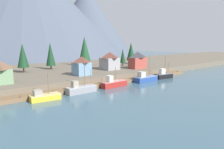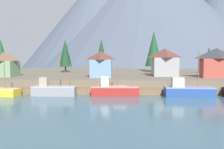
% 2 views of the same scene
% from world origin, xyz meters
% --- Properties ---
extents(ground_plane, '(400.00, 400.00, 1.00)m').
position_xyz_m(ground_plane, '(0.00, 20.00, -0.50)').
color(ground_plane, '#3D5B6B').
extents(dock, '(80.00, 4.00, 1.60)m').
position_xyz_m(dock, '(0.00, 1.99, 0.50)').
color(dock, brown).
rests_on(dock, ground_plane).
extents(shoreline_bank, '(400.00, 56.00, 2.50)m').
position_xyz_m(shoreline_bank, '(0.00, 32.00, 1.25)').
color(shoreline_bank, '#665B4C').
rests_on(shoreline_bank, ground_plane).
extents(mountain_central_peak, '(169.96, 169.96, 84.84)m').
position_xyz_m(mountain_central_peak, '(21.10, 138.61, 42.42)').
color(mountain_central_peak, '#475160').
rests_on(mountain_central_peak, ground_plane).
extents(mountain_east_peak, '(93.26, 93.26, 65.35)m').
position_xyz_m(mountain_east_peak, '(72.06, 127.89, 32.68)').
color(mountain_east_peak, '#475160').
rests_on(mountain_east_peak, ground_plane).
extents(fishing_boat_yellow, '(7.24, 3.68, 6.65)m').
position_xyz_m(fishing_boat_yellow, '(-23.35, -1.96, 0.93)').
color(fishing_boat_yellow, gold).
rests_on(fishing_boat_yellow, ground_plane).
extents(fishing_boat_grey, '(8.43, 2.66, 8.17)m').
position_xyz_m(fishing_boat_grey, '(-12.95, -1.46, 1.12)').
color(fishing_boat_grey, gray).
rests_on(fishing_boat_grey, ground_plane).
extents(fishing_boat_red, '(9.17, 2.57, 6.29)m').
position_xyz_m(fishing_boat_red, '(-1.14, -1.41, 1.15)').
color(fishing_boat_red, maroon).
rests_on(fishing_boat_red, ground_plane).
extents(fishing_boat_blue, '(9.18, 3.40, 8.80)m').
position_xyz_m(fishing_boat_blue, '(12.83, -1.85, 1.19)').
color(fishing_boat_blue, navy).
rests_on(fishing_boat_blue, ground_plane).
extents(fishing_boat_black, '(7.47, 3.66, 8.62)m').
position_xyz_m(fishing_boat_black, '(23.21, -1.96, 1.23)').
color(fishing_boat_black, black).
rests_on(fishing_boat_black, ground_plane).
extents(house_blue, '(5.42, 5.23, 6.41)m').
position_xyz_m(house_blue, '(-4.68, 11.46, 5.77)').
color(house_blue, '#6689A8').
rests_on(house_blue, shoreline_bank).
extents(house_grey, '(6.55, 6.53, 7.20)m').
position_xyz_m(house_grey, '(11.70, 16.47, 6.18)').
color(house_grey, gray).
rests_on(house_grey, shoreline_bank).
extents(house_red, '(7.73, 4.43, 7.16)m').
position_xyz_m(house_red, '(23.24, 11.68, 6.16)').
color(house_red, '#9E4238').
rests_on(house_red, shoreline_bank).
extents(conifer_near_left, '(3.84, 3.84, 11.06)m').
position_xyz_m(conifer_near_left, '(-6.40, 32.95, 8.76)').
color(conifer_near_left, '#4C3823').
rests_on(conifer_near_left, shoreline_bank).
extents(conifer_mid_left, '(4.16, 4.16, 10.78)m').
position_xyz_m(conifer_mid_left, '(-18.03, 30.75, 8.81)').
color(conifer_mid_left, '#4C3823').
rests_on(conifer_mid_left, shoreline_bank).
extents(conifer_mid_right, '(2.73, 2.73, 8.04)m').
position_xyz_m(conifer_mid_right, '(25.79, 23.83, 7.10)').
color(conifer_mid_right, '#4C3823').
rests_on(conifer_mid_right, shoreline_bank).
extents(conifer_back_left, '(4.43, 4.43, 10.94)m').
position_xyz_m(conifer_back_left, '(34.86, 27.45, 8.85)').
color(conifer_back_left, '#4C3823').
rests_on(conifer_back_left, shoreline_bank).
extents(conifer_back_right, '(5.61, 5.61, 13.74)m').
position_xyz_m(conifer_back_right, '(11.20, 34.61, 10.30)').
color(conifer_back_right, '#4C3823').
rests_on(conifer_back_right, shoreline_bank).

